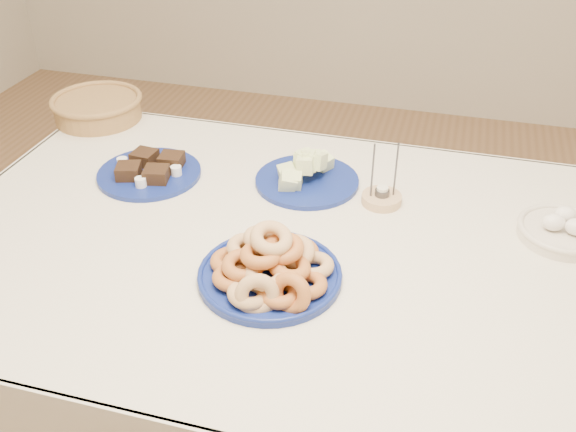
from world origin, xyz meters
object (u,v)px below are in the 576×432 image
object	(u,v)px
dining_table	(294,276)
brownie_plate	(150,171)
candle_holder	(382,198)
wicker_basket	(97,107)
egg_bowl	(562,230)
donut_platter	(270,267)
melon_plate	(306,173)

from	to	relation	value
dining_table	brownie_plate	world-z (taller)	brownie_plate
brownie_plate	candle_holder	distance (m)	0.62
wicker_basket	egg_bowl	bearing A→B (deg)	-12.24
candle_holder	egg_bowl	xyz separation A→B (m)	(0.43, -0.04, 0.01)
wicker_basket	candle_holder	distance (m)	0.97
donut_platter	brownie_plate	world-z (taller)	donut_platter
donut_platter	melon_plate	world-z (taller)	donut_platter
donut_platter	candle_holder	world-z (taller)	candle_holder
wicker_basket	dining_table	bearing A→B (deg)	-31.64
dining_table	wicker_basket	size ratio (longest dim) A/B	5.38
egg_bowl	brownie_plate	bearing A→B (deg)	179.61
donut_platter	candle_holder	distance (m)	0.41
wicker_basket	egg_bowl	world-z (taller)	wicker_basket
donut_platter	melon_plate	xyz separation A→B (m)	(-0.03, 0.42, -0.01)
melon_plate	wicker_basket	distance (m)	0.76
melon_plate	donut_platter	bearing A→B (deg)	-86.34
donut_platter	egg_bowl	distance (m)	0.69
candle_holder	wicker_basket	bearing A→B (deg)	164.65
melon_plate	candle_holder	size ratio (longest dim) A/B	1.69
brownie_plate	candle_holder	world-z (taller)	candle_holder
dining_table	wicker_basket	bearing A→B (deg)	148.36
brownie_plate	dining_table	bearing A→B (deg)	-22.16
donut_platter	wicker_basket	distance (m)	0.98
dining_table	brownie_plate	distance (m)	0.50
melon_plate	candle_holder	distance (m)	0.21
melon_plate	brownie_plate	bearing A→B (deg)	-169.61
brownie_plate	egg_bowl	xyz separation A→B (m)	(1.05, -0.01, 0.01)
brownie_plate	wicker_basket	xyz separation A→B (m)	(-0.32, 0.29, 0.03)
dining_table	candle_holder	xyz separation A→B (m)	(0.17, 0.22, 0.12)
brownie_plate	egg_bowl	distance (m)	1.05
donut_platter	brownie_plate	xyz separation A→B (m)	(-0.44, 0.34, -0.02)
melon_plate	wicker_basket	bearing A→B (deg)	163.80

